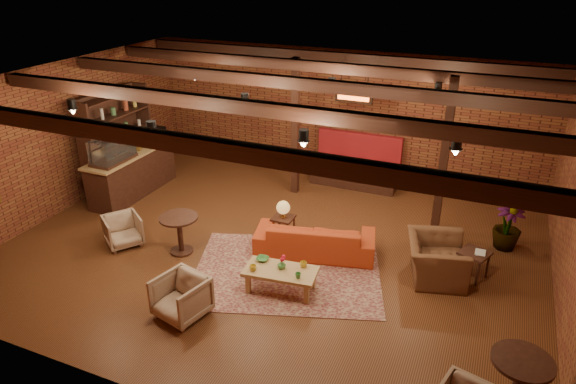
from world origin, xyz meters
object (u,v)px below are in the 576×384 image
at_px(armchair_right, 437,253).
at_px(sofa, 315,238).
at_px(armchair_a, 123,229).
at_px(side_table_lamp, 283,211).
at_px(coffee_table, 280,272).
at_px(plant_tall, 517,180).
at_px(round_table_left, 180,228).
at_px(armchair_b, 181,295).
at_px(round_table_right, 519,378).
at_px(side_table_book, 475,254).

bearing_deg(armchair_right, sofa, 77.41).
bearing_deg(armchair_a, side_table_lamp, -27.66).
xyz_separation_m(coffee_table, armchair_right, (2.35, 1.44, 0.12)).
xyz_separation_m(sofa, armchair_right, (2.23, 0.08, 0.17)).
bearing_deg(plant_tall, round_table_left, -155.46).
relative_size(sofa, plant_tall, 0.78).
relative_size(side_table_lamp, round_table_left, 1.11).
height_order(coffee_table, side_table_lamp, side_table_lamp).
bearing_deg(sofa, side_table_lamp, -31.60).
xyz_separation_m(round_table_left, armchair_b, (1.10, -1.61, -0.14)).
bearing_deg(round_table_left, plant_tall, 24.54).
distance_m(side_table_lamp, round_table_right, 5.19).
bearing_deg(armchair_b, round_table_left, 138.04).
bearing_deg(armchair_b, coffee_table, 60.16).
height_order(armchair_a, armchair_right, armchair_right).
bearing_deg(side_table_lamp, armchair_b, -100.32).
xyz_separation_m(side_table_book, round_table_right, (0.74, -2.92, 0.10)).
relative_size(armchair_b, armchair_right, 0.66).
bearing_deg(armchair_right, side_table_lamp, 72.09).
bearing_deg(armchair_right, armchair_b, 112.43).
bearing_deg(coffee_table, side_table_lamp, 111.83).
height_order(armchair_a, round_table_right, round_table_right).
bearing_deg(side_table_lamp, coffee_table, -68.17).
relative_size(sofa, round_table_left, 2.95).
distance_m(side_table_book, round_table_right, 3.02).
relative_size(round_table_left, armchair_right, 0.67).
height_order(coffee_table, plant_tall, plant_tall).
xyz_separation_m(sofa, round_table_right, (3.58, -2.60, 0.25)).
bearing_deg(plant_tall, side_table_book, -110.69).
height_order(armchair_b, round_table_right, round_table_right).
relative_size(round_table_left, armchair_a, 1.13).
relative_size(coffee_table, armchair_a, 1.90).
relative_size(armchair_a, round_table_right, 0.78).
height_order(coffee_table, armchair_right, armchair_right).
bearing_deg(armchair_b, round_table_right, 13.50).
relative_size(sofa, side_table_book, 3.71).
bearing_deg(round_table_left, side_table_lamp, 37.04).
bearing_deg(armchair_a, coffee_table, -57.57).
bearing_deg(side_table_lamp, round_table_left, -142.96).
distance_m(coffee_table, round_table_right, 3.90).
relative_size(coffee_table, side_table_book, 2.11).
height_order(round_table_left, plant_tall, plant_tall).
height_order(sofa, side_table_book, sofa).
height_order(coffee_table, round_table_left, round_table_left).
height_order(side_table_book, plant_tall, plant_tall).
relative_size(round_table_left, side_table_book, 1.26).
bearing_deg(armchair_b, sofa, 77.34).
height_order(side_table_lamp, plant_tall, plant_tall).
bearing_deg(side_table_book, armchair_right, -157.86).
bearing_deg(armchair_right, armchair_a, 87.40).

